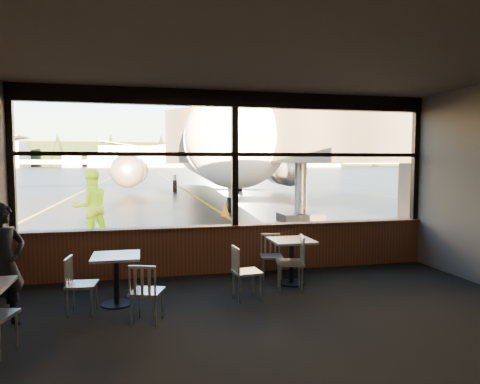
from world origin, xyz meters
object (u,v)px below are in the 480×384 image
object	(u,v)px
jet_bridge	(304,154)
chair_near_w	(247,273)
ground_crew	(91,207)
airliner	(208,112)
chair_mid_s	(147,292)
cafe_table_near	(291,262)
cafe_table_mid	(116,280)
chair_near_n	(271,257)
cone_nose	(225,210)
chair_mid_w	(82,285)
chair_near_e	(290,263)
passenger	(3,265)

from	to	relation	value
jet_bridge	chair_near_w	size ratio (longest dim) A/B	13.06
ground_crew	airliner	bearing A→B (deg)	-132.06
airliner	chair_mid_s	distance (m)	25.44
jet_bridge	chair_mid_s	world-z (taller)	jet_bridge
cafe_table_near	cafe_table_mid	size ratio (longest dim) A/B	1.04
chair_near_n	cone_nose	distance (m)	9.33
jet_bridge	cafe_table_mid	size ratio (longest dim) A/B	14.57
chair_mid_s	airliner	bearing A→B (deg)	98.38
airliner	cafe_table_near	distance (m)	23.85
cone_nose	ground_crew	bearing A→B (deg)	-131.85
airliner	chair_mid_w	world-z (taller)	airliner
airliner	chair_near_e	distance (m)	24.22
ground_crew	cone_nose	xyz separation A→B (m)	(4.53, 5.06, -0.73)
cafe_table_near	chair_mid_s	bearing A→B (deg)	-152.63
jet_bridge	chair_mid_w	bearing A→B (deg)	-130.40
airliner	jet_bridge	world-z (taller)	airliner
chair_near_e	cafe_table_near	bearing A→B (deg)	-9.63
chair_near_e	ground_crew	size ratio (longest dim) A/B	0.48
chair_mid_w	chair_near_e	bearing A→B (deg)	103.22
cafe_table_near	chair_near_w	world-z (taller)	chair_near_w
cafe_table_near	ground_crew	size ratio (longest dim) A/B	0.40
airliner	chair_mid_w	xyz separation A→B (m)	(-5.50, -23.91, -5.25)
chair_near_n	passenger	xyz separation A→B (m)	(-4.06, -1.43, 0.41)
jet_bridge	cone_nose	distance (m)	4.36
airliner	cafe_table_near	bearing A→B (deg)	-90.71
jet_bridge	passenger	bearing A→B (deg)	-133.16
airliner	cafe_table_near	world-z (taller)	airliner
chair_near_n	chair_mid_s	size ratio (longest dim) A/B	1.00
passenger	cafe_table_near	bearing A→B (deg)	-34.76
cafe_table_mid	passenger	world-z (taller)	passenger
cafe_table_mid	chair_mid_s	distance (m)	0.94
chair_near_n	ground_crew	size ratio (longest dim) A/B	0.42
cafe_table_mid	cone_nose	distance (m)	10.77
jet_bridge	passenger	size ratio (longest dim) A/B	6.80
cafe_table_mid	chair_near_n	distance (m)	2.83
chair_mid_s	cafe_table_near	bearing A→B (deg)	46.41
cafe_table_mid	chair_near_n	xyz separation A→B (m)	(2.69, 0.85, 0.03)
cafe_table_near	chair_near_w	xyz separation A→B (m)	(-0.97, -0.65, 0.03)
cafe_table_near	cafe_table_mid	distance (m)	2.98
chair_near_n	ground_crew	world-z (taller)	ground_crew
jet_bridge	chair_near_e	world-z (taller)	jet_bridge
jet_bridge	ground_crew	distance (m)	7.08
chair_mid_s	ground_crew	size ratio (longest dim) A/B	0.42
cafe_table_mid	chair_mid_s	bearing A→B (deg)	-62.10
chair_mid_w	passenger	distance (m)	1.04
airliner	chair_near_n	size ratio (longest dim) A/B	44.85
cone_nose	jet_bridge	bearing A→B (deg)	-55.77
ground_crew	cone_nose	size ratio (longest dim) A/B	3.85
cafe_table_near	chair_mid_s	distance (m)	2.82
ground_crew	chair_near_w	bearing A→B (deg)	94.48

